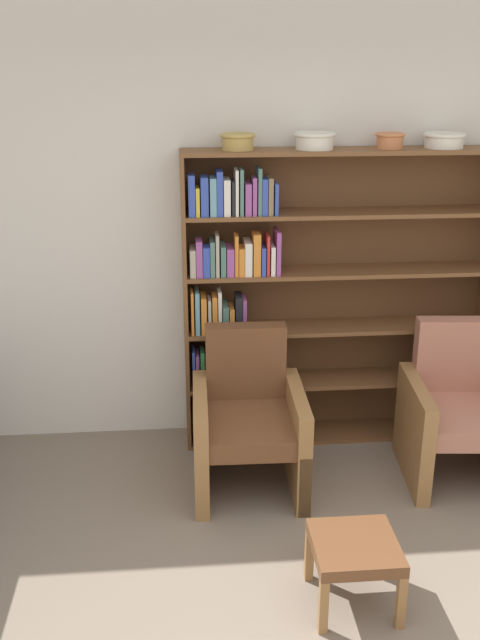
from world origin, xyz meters
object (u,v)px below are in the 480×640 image
(bowl_olive, at_px, (390,139))
(footstool, at_px, (355,552))
(bowl_brass, at_px, (238,140))
(bowl_copper, at_px, (315,140))
(bowl_terracotta, at_px, (444,139))
(armchair_leather, at_px, (248,422))
(armchair_cushioned, at_px, (459,413))
(bookshelf, at_px, (305,304))

(bowl_olive, xyz_separation_m, footstool, (-0.51, -1.60, -1.68))
(bowl_brass, xyz_separation_m, bowl_olive, (0.91, 0.00, -0.00))
(bowl_brass, bearing_deg, bowl_olive, 0.00)
(bowl_copper, height_order, bowl_terracotta, bowl_copper)
(bowl_olive, bearing_deg, bowl_brass, 180.00)
(armchair_leather, xyz_separation_m, armchair_cushioned, (1.28, -0.00, 0.00))
(bowl_copper, bearing_deg, footstool, -91.94)
(bowl_copper, xyz_separation_m, armchair_leather, (-0.44, -0.54, -1.56))
(bookshelf, relative_size, armchair_leather, 2.16)
(bookshelf, bearing_deg, bowl_brass, -178.34)
(bookshelf, relative_size, bowl_olive, 11.22)
(bowl_olive, relative_size, bowl_terracotta, 0.70)
(bowl_brass, height_order, bowl_olive, bowl_brass)
(bowl_brass, distance_m, bowl_terracotta, 1.24)
(bowl_copper, height_order, armchair_leather, bowl_copper)
(bowl_olive, bearing_deg, armchair_leather, -149.00)
(bookshelf, height_order, armchair_cushioned, bookshelf)
(bowl_copper, relative_size, bowl_terracotta, 0.97)
(armchair_cushioned, bearing_deg, bookshelf, -27.46)
(bowl_terracotta, xyz_separation_m, armchair_leather, (-1.22, -0.54, -1.55))
(armchair_leather, relative_size, armchair_cushioned, 1.00)
(bowl_brass, distance_m, footstool, 2.36)
(armchair_cushioned, bearing_deg, footstool, 55.13)
(bowl_brass, xyz_separation_m, bowl_copper, (0.46, 0.00, 0.00))
(bowl_olive, bearing_deg, bowl_copper, 180.00)
(armchair_cushioned, bearing_deg, bowl_brass, -17.48)
(bowl_brass, bearing_deg, armchair_leather, -88.29)
(bowl_copper, distance_m, armchair_leather, 1.71)
(bowl_olive, distance_m, bowl_terracotta, 0.33)
(bookshelf, distance_m, bowl_terracotta, 1.30)
(bowl_brass, xyz_separation_m, bowl_terracotta, (1.24, 0.00, -0.00))
(bowl_brass, xyz_separation_m, armchair_leather, (0.02, -0.54, -1.56))
(bowl_brass, relative_size, armchair_leather, 0.23)
(bowl_brass, relative_size, footstool, 0.54)
(bowl_olive, xyz_separation_m, armchair_leather, (-0.89, -0.54, -1.56))
(bowl_brass, relative_size, bowl_terracotta, 0.82)
(bowl_terracotta, bearing_deg, bookshelf, 179.11)
(armchair_leather, height_order, armchair_cushioned, same)
(bookshelf, xyz_separation_m, armchair_leather, (-0.42, -0.55, -0.53))
(bowl_olive, distance_m, armchair_leather, 1.87)
(armchair_leather, bearing_deg, footstool, 111.09)
(armchair_leather, distance_m, footstool, 1.14)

